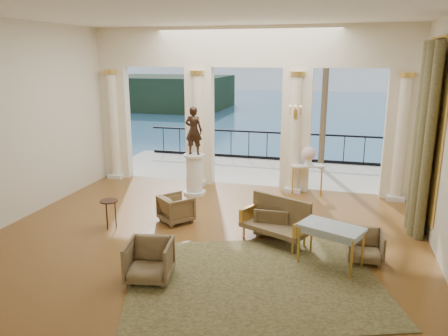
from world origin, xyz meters
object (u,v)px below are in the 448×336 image
(pedestal, at_px, (194,175))
(settee, at_px, (277,220))
(armchair_a, at_px, (149,259))
(armchair_d, at_px, (176,207))
(armchair_c, at_px, (272,218))
(game_table, at_px, (331,230))
(console_table, at_px, (308,170))
(statue, at_px, (194,131))
(side_table, at_px, (109,204))
(armchair_b, at_px, (365,244))

(pedestal, bearing_deg, settee, -43.92)
(armchair_a, relative_size, armchair_d, 1.10)
(armchair_c, xyz_separation_m, game_table, (1.24, -1.18, 0.32))
(game_table, height_order, pedestal, pedestal)
(armchair_c, bearing_deg, armchair_a, -34.53)
(armchair_c, relative_size, console_table, 0.78)
(settee, height_order, pedestal, pedestal)
(armchair_a, xyz_separation_m, console_table, (2.16, 5.55, 0.30))
(armchair_c, height_order, armchair_d, armchair_c)
(settee, relative_size, game_table, 1.19)
(game_table, bearing_deg, armchair_a, -132.35)
(pedestal, distance_m, console_table, 3.10)
(game_table, bearing_deg, statue, 160.99)
(game_table, bearing_deg, armchair_c, 159.48)
(armchair_c, xyz_separation_m, settee, (0.14, -0.36, 0.09))
(console_table, bearing_deg, game_table, -98.65)
(game_table, height_order, side_table, game_table)
(statue, bearing_deg, armchair_a, 100.72)
(armchair_b, xyz_separation_m, settee, (-1.73, 0.46, 0.13))
(armchair_a, xyz_separation_m, settee, (1.83, 2.17, 0.07))
(armchair_d, relative_size, statue, 0.54)
(armchair_a, height_order, armchair_b, armchair_a)
(game_table, relative_size, side_table, 1.98)
(armchair_b, bearing_deg, armchair_d, 163.88)
(armchair_a, distance_m, console_table, 5.96)
(armchair_b, height_order, armchair_c, armchair_c)
(armchair_d, xyz_separation_m, side_table, (-1.28, -0.74, 0.20))
(pedestal, xyz_separation_m, side_table, (-1.00, -2.83, 0.01))
(game_table, xyz_separation_m, console_table, (-0.77, 4.20, -0.00))
(game_table, height_order, console_table, console_table)
(statue, xyz_separation_m, console_table, (2.99, 0.82, -1.09))
(armchair_c, relative_size, armchair_d, 1.05)
(pedestal, bearing_deg, game_table, -41.94)
(settee, bearing_deg, armchair_a, -105.47)
(pedestal, bearing_deg, armchair_d, -82.42)
(armchair_d, height_order, statue, statue)
(game_table, xyz_separation_m, side_table, (-4.76, 0.55, -0.14))
(armchair_b, distance_m, console_table, 4.10)
(armchair_d, height_order, side_table, armchair_d)
(armchair_b, relative_size, console_table, 0.70)
(armchair_b, distance_m, armchair_d, 4.21)
(settee, distance_m, console_table, 3.40)
(armchair_a, xyz_separation_m, statue, (-0.82, 4.73, 1.39))
(armchair_d, bearing_deg, settee, -151.72)
(armchair_b, relative_size, statue, 0.50)
(console_table, xyz_separation_m, side_table, (-3.99, -3.65, -0.14))
(console_table, relative_size, side_table, 1.46)
(armchair_d, relative_size, side_table, 1.09)
(armchair_b, height_order, side_table, armchair_b)
(armchair_b, xyz_separation_m, side_table, (-5.38, 0.19, 0.22))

